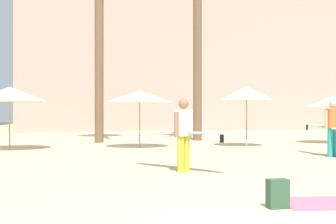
# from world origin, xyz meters

# --- Properties ---
(hotel_pink) EXTENTS (25.23, 9.90, 12.89)m
(hotel_pink) POSITION_xyz_m (7.53, 31.81, 6.44)
(hotel_pink) COLOR #DB9989
(hotel_pink) RESTS_ON ground
(cafe_umbrella_0) EXTENTS (2.57, 2.57, 2.21)m
(cafe_umbrella_0) POSITION_xyz_m (0.57, 12.56, 1.98)
(cafe_umbrella_0) COLOR gray
(cafe_umbrella_0) RESTS_ON ground
(cafe_umbrella_1) EXTENTS (2.69, 2.69, 2.29)m
(cafe_umbrella_1) POSITION_xyz_m (-4.18, 12.71, 2.03)
(cafe_umbrella_1) COLOR gray
(cafe_umbrella_1) RESTS_ON ground
(cafe_umbrella_2) EXTENTS (2.08, 2.08, 2.39)m
(cafe_umbrella_2) POSITION_xyz_m (4.81, 12.09, 2.12)
(cafe_umbrella_2) COLOR gray
(cafe_umbrella_2) RESTS_ON ground
(cafe_umbrella_4) EXTENTS (2.53, 2.53, 2.10)m
(cafe_umbrella_4) POSITION_xyz_m (9.36, 12.85, 1.86)
(cafe_umbrella_4) COLOR gray
(cafe_umbrella_4) RESTS_ON ground
(beach_towel) EXTENTS (1.80, 1.27, 0.01)m
(beach_towel) POSITION_xyz_m (1.43, 1.27, 0.01)
(beach_towel) COLOR #EF6684
(beach_towel) RESTS_ON ground
(backpack) EXTENTS (0.31, 0.25, 0.42)m
(backpack) POSITION_xyz_m (0.40, 1.17, 0.20)
(backpack) COLOR #2F5036
(backpack) RESTS_ON ground
(person_mid_center) EXTENTS (1.94, 2.80, 1.69)m
(person_mid_center) POSITION_xyz_m (0.21, 5.44, 0.92)
(person_mid_center) COLOR gold
(person_mid_center) RESTS_ON ground
(person_far_left) EXTENTS (0.61, 2.95, 1.75)m
(person_far_left) POSITION_xyz_m (5.67, 7.73, 0.94)
(person_far_left) COLOR teal
(person_far_left) RESTS_ON ground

